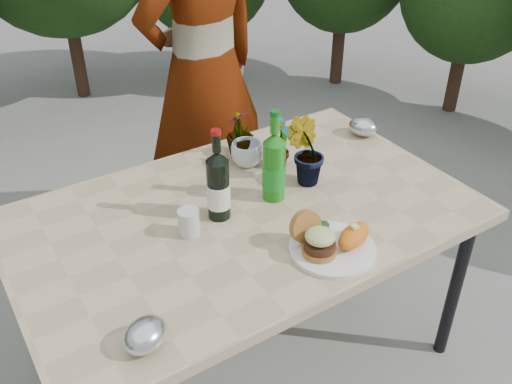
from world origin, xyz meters
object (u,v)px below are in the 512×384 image
patio_table (244,225)px  person (204,72)px  wine_bottle (218,186)px  dinner_plate (332,249)px

patio_table → person: size_ratio=0.85×
wine_bottle → person: size_ratio=0.18×
dinner_plate → person: person is taller
dinner_plate → person: 1.15m
person → dinner_plate: bearing=69.2°
dinner_plate → wine_bottle: bearing=120.4°
patio_table → wine_bottle: 0.20m
patio_table → person: (0.27, 0.79, 0.25)m
wine_bottle → person: person is taller
patio_table → dinner_plate: size_ratio=5.71×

